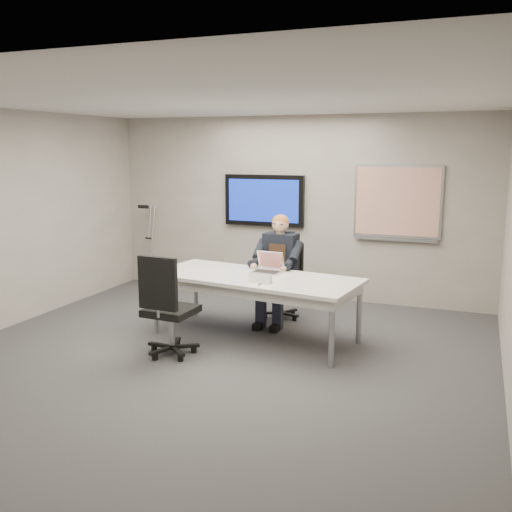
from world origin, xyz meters
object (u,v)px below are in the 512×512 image
(seated_person, at_px, (276,280))
(laptop, at_px, (268,267))
(office_chair_far, at_px, (283,295))
(office_chair_near, at_px, (169,325))
(conference_table, at_px, (255,283))

(seated_person, distance_m, laptop, 0.49)
(office_chair_far, xyz_separation_m, office_chair_near, (-0.71, -1.87, 0.04))
(conference_table, xyz_separation_m, office_chair_near, (-0.66, -0.93, -0.33))
(conference_table, height_order, seated_person, seated_person)
(conference_table, relative_size, laptop, 7.11)
(office_chair_far, relative_size, office_chair_near, 0.88)
(conference_table, bearing_deg, office_chair_far, 94.59)
(conference_table, xyz_separation_m, office_chair_far, (0.05, 0.94, -0.37))
(laptop, bearing_deg, office_chair_near, -116.74)
(office_chair_far, height_order, office_chair_near, office_chair_near)
(office_chair_far, bearing_deg, office_chair_near, -96.60)
(conference_table, relative_size, office_chair_far, 2.57)
(office_chair_near, distance_m, laptop, 1.49)
(conference_table, relative_size, office_chair_near, 2.27)
(conference_table, distance_m, laptop, 0.32)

